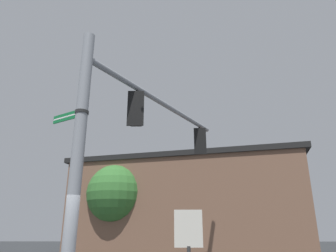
{
  "coord_description": "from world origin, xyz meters",
  "views": [
    {
      "loc": [
        2.36,
        -7.36,
        1.74
      ],
      "look_at": [
        2.21,
        3.56,
        5.45
      ],
      "focal_mm": 32.43,
      "sensor_mm": 36.0,
      "label": 1
    }
  ],
  "objects_px": {
    "traffic_light_nearest_pole": "(136,110)",
    "traffic_light_mid_inner": "(200,142)",
    "historical_marker": "(189,246)",
    "street_name_sign": "(75,114)"
  },
  "relations": [
    {
      "from": "traffic_light_mid_inner",
      "to": "historical_marker",
      "type": "height_order",
      "value": "traffic_light_mid_inner"
    },
    {
      "from": "street_name_sign",
      "to": "historical_marker",
      "type": "bearing_deg",
      "value": -13.87
    },
    {
      "from": "traffic_light_nearest_pole",
      "to": "traffic_light_mid_inner",
      "type": "bearing_deg",
      "value": 58.23
    },
    {
      "from": "traffic_light_nearest_pole",
      "to": "historical_marker",
      "type": "height_order",
      "value": "traffic_light_nearest_pole"
    },
    {
      "from": "traffic_light_nearest_pole",
      "to": "traffic_light_mid_inner",
      "type": "xyz_separation_m",
      "value": [
        2.43,
        3.92,
        0.0
      ]
    },
    {
      "from": "traffic_light_nearest_pole",
      "to": "historical_marker",
      "type": "bearing_deg",
      "value": -58.91
    },
    {
      "from": "traffic_light_mid_inner",
      "to": "historical_marker",
      "type": "distance_m",
      "value": 7.66
    },
    {
      "from": "street_name_sign",
      "to": "traffic_light_mid_inner",
      "type": "bearing_deg",
      "value": 56.21
    },
    {
      "from": "traffic_light_mid_inner",
      "to": "historical_marker",
      "type": "xyz_separation_m",
      "value": [
        -0.91,
        -6.43,
        -4.05
      ]
    },
    {
      "from": "traffic_light_mid_inner",
      "to": "street_name_sign",
      "type": "xyz_separation_m",
      "value": [
        -3.82,
        -5.71,
        -0.83
      ]
    }
  ]
}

